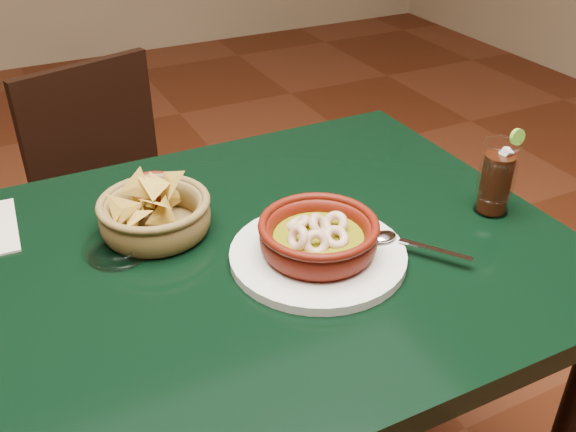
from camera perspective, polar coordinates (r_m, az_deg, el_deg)
name	(u,v)px	position (r m, az deg, el deg)	size (l,w,h in m)	color
dining_table	(208,311)	(1.09, -7.15, -8.37)	(1.20, 0.80, 0.75)	black
dining_chair	(123,211)	(1.76, -14.43, 0.40)	(0.48, 0.48, 0.84)	black
shrimp_plate	(319,242)	(1.01, 2.74, -2.28)	(0.35, 0.28, 0.08)	silver
chip_basket	(155,214)	(1.10, -11.78, 0.14)	(0.22, 0.22, 0.13)	olive
guacamole_ramekin	(153,191)	(1.20, -11.92, 2.16)	(0.13, 0.13, 0.04)	#480D05
cola_drink	(497,178)	(1.18, 18.06, 3.22)	(0.13, 0.13, 0.15)	white
glass_ashtray	(117,249)	(1.07, -14.98, -2.83)	(0.12, 0.12, 0.03)	white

